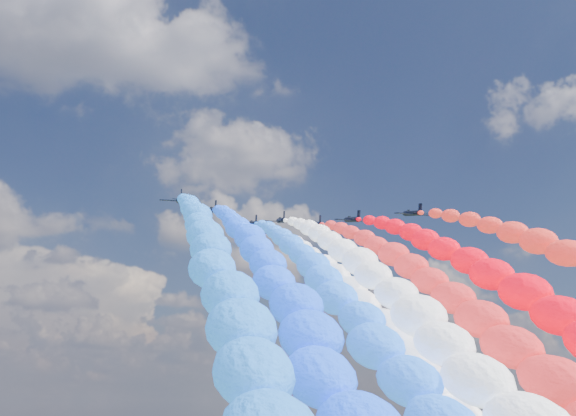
{
  "coord_description": "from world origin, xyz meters",
  "views": [
    {
      "loc": [
        -34.41,
        -152.41,
        60.62
      ],
      "look_at": [
        0.0,
        4.0,
        104.08
      ],
      "focal_mm": 44.26,
      "sensor_mm": 36.0,
      "label": 1
    }
  ],
  "objects": [
    {
      "name": "jet_2",
      "position": [
        -6.73,
        13.0,
        102.08
      ],
      "size": [
        8.7,
        11.85,
        5.07
      ],
      "primitive_type": null,
      "rotation": [
        0.23,
        0.0,
        0.01
      ],
      "color": "black"
    },
    {
      "name": "trail_7",
      "position": [
        27.32,
        -58.63,
        79.71
      ],
      "size": [
        6.37,
        104.34,
        48.9
      ],
      "primitive_type": null,
      "color": "red"
    },
    {
      "name": "trail_0",
      "position": [
        -25.67,
        -58.33,
        79.71
      ],
      "size": [
        6.37,
        104.34,
        48.9
      ],
      "primitive_type": null,
      "color": "blue"
    },
    {
      "name": "trail_1",
      "position": [
        -17.8,
        -51.33,
        79.71
      ],
      "size": [
        6.37,
        104.34,
        48.9
      ],
      "primitive_type": null,
      "color": "#174EFF"
    },
    {
      "name": "jet_7",
      "position": [
        27.32,
        -4.9,
        102.08
      ],
      "size": [
        9.22,
        12.23,
        5.07
      ],
      "primitive_type": null,
      "rotation": [
        0.23,
        0.0,
        0.06
      ],
      "color": "black"
    },
    {
      "name": "jet_4",
      "position": [
        -0.67,
        21.41,
        102.08
      ],
      "size": [
        8.79,
        11.92,
        5.07
      ],
      "primitive_type": null,
      "rotation": [
        0.23,
        0.0,
        -0.02
      ],
      "color": "black"
    },
    {
      "name": "jet_3",
      "position": [
        -0.69,
        8.29,
        102.08
      ],
      "size": [
        9.14,
        12.17,
        5.07
      ],
      "primitive_type": null,
      "rotation": [
        0.23,
        0.0,
        -0.05
      ],
      "color": "black"
    },
    {
      "name": "jet_6",
      "position": [
        15.6,
        3.7,
        102.08
      ],
      "size": [
        9.36,
        12.32,
        5.07
      ],
      "primitive_type": null,
      "rotation": [
        0.23,
        0.0,
        0.07
      ],
      "color": "black"
    },
    {
      "name": "jet_0",
      "position": [
        -25.67,
        -4.6,
        102.08
      ],
      "size": [
        8.57,
        11.76,
        5.07
      ],
      "primitive_type": null,
      "rotation": [
        0.23,
        0.0,
        0.0
      ],
      "color": "black"
    },
    {
      "name": "trail_4",
      "position": [
        -0.67,
        -32.31,
        79.71
      ],
      "size": [
        6.37,
        104.34,
        48.9
      ],
      "primitive_type": null,
      "color": "white"
    },
    {
      "name": "jet_1",
      "position": [
        -17.8,
        2.4,
        102.08
      ],
      "size": [
        9.09,
        12.14,
        5.07
      ],
      "primitive_type": null,
      "rotation": [
        0.23,
        0.0,
        0.05
      ],
      "color": "black"
    },
    {
      "name": "trail_3",
      "position": [
        -0.69,
        -45.44,
        79.71
      ],
      "size": [
        6.37,
        104.34,
        48.9
      ],
      "primitive_type": null,
      "color": "white"
    },
    {
      "name": "trail_2",
      "position": [
        -6.73,
        -40.73,
        79.71
      ],
      "size": [
        6.37,
        104.34,
        48.9
      ],
      "primitive_type": null,
      "color": "blue"
    },
    {
      "name": "trail_6",
      "position": [
        15.6,
        -50.03,
        79.71
      ],
      "size": [
        6.37,
        104.34,
        48.9
      ],
      "primitive_type": null,
      "color": "#F30215"
    },
    {
      "name": "trail_5",
      "position": [
        8.58,
        -43.53,
        79.71
      ],
      "size": [
        6.37,
        104.34,
        48.9
      ],
      "primitive_type": null,
      "color": "red"
    },
    {
      "name": "jet_5",
      "position": [
        8.58,
        10.2,
        102.08
      ],
      "size": [
        9.27,
        12.26,
        5.07
      ],
      "primitive_type": null,
      "rotation": [
        0.23,
        0.0,
        -0.06
      ],
      "color": "black"
    }
  ]
}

